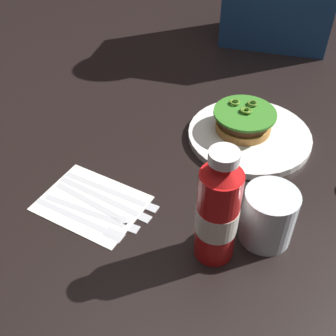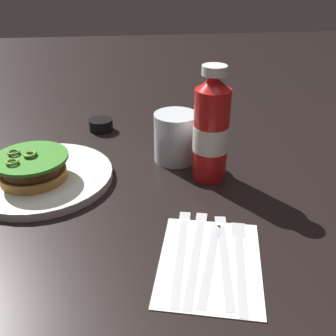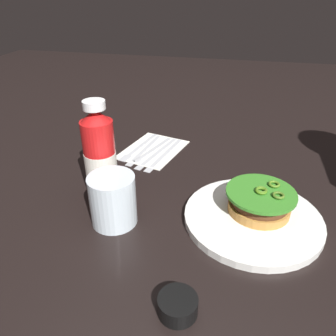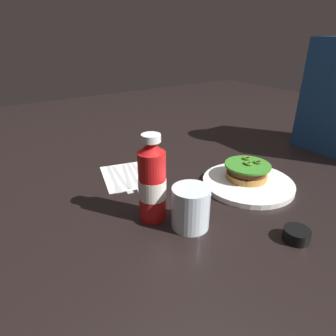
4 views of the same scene
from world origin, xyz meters
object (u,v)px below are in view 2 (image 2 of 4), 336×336
ketchup_bottle (211,130)px  condiment_cup (101,125)px  fork_utensil (240,254)px  steak_knife (224,249)px  spoon_utensil (212,247)px  napkin (210,262)px  table_knife (197,247)px  burger_sandwich (32,167)px  dinner_plate (42,177)px  water_glass (176,137)px  butter_knife (181,245)px

ketchup_bottle → condiment_cup: bearing=40.7°
fork_utensil → steak_knife: size_ratio=0.96×
condiment_cup → spoon_utensil: condiment_cup is taller
steak_knife → napkin: bearing=128.6°
ketchup_bottle → fork_utensil: bearing=179.7°
condiment_cup → table_knife: size_ratio=0.29×
condiment_cup → fork_utensil: size_ratio=0.31×
ketchup_bottle → fork_utensil: 0.25m
burger_sandwich → fork_utensil: 0.41m
dinner_plate → water_glass: 0.28m
table_knife → butter_knife: same height
fork_utensil → spoon_utensil: (0.02, 0.04, 0.00)m
ketchup_bottle → water_glass: 0.11m
water_glass → spoon_utensil: 0.30m
dinner_plate → burger_sandwich: 0.04m
dinner_plate → napkin: 0.38m
ketchup_bottle → spoon_utensil: ketchup_bottle is taller
water_glass → fork_utensil: size_ratio=0.54×
burger_sandwich → ketchup_bottle: (-0.00, -0.33, 0.06)m
burger_sandwich → table_knife: size_ratio=0.66×
ketchup_bottle → butter_knife: ketchup_bottle is taller
fork_utensil → butter_knife: bearing=71.1°
butter_knife → water_glass: bearing=-5.6°
water_glass → spoon_utensil: water_glass is taller
table_knife → napkin: bearing=-156.1°
condiment_cup → table_knife: condiment_cup is taller
napkin → butter_knife: 0.05m
ketchup_bottle → water_glass: size_ratio=2.14×
dinner_plate → butter_knife: size_ratio=1.31×
dinner_plate → burger_sandwich: bearing=148.9°
water_glass → table_knife: bearing=178.9°
condiment_cup → burger_sandwich: bearing=155.5°
dinner_plate → napkin: (-0.26, -0.27, -0.01)m
spoon_utensil → ketchup_bottle: bearing=-10.1°
water_glass → condiment_cup: bearing=43.1°
burger_sandwich → table_knife: (-0.21, -0.27, -0.03)m
dinner_plate → ketchup_bottle: (-0.02, -0.32, 0.09)m
napkin → spoon_utensil: size_ratio=1.09×
dinner_plate → butter_knife: 0.33m
napkin → fork_utensil: size_ratio=1.00×
condiment_cup → napkin: condiment_cup is taller
dinner_plate → table_knife: size_ratio=1.31×
spoon_utensil → table_knife: 0.02m
ketchup_bottle → spoon_utensil: bearing=169.9°
dinner_plate → spoon_utensil: 0.37m
table_knife → butter_knife: (0.01, 0.02, 0.00)m
napkin → spoon_utensil: 0.03m
burger_sandwich → dinner_plate: bearing=-31.1°
fork_utensil → steak_knife: (0.01, 0.02, 0.00)m
burger_sandwich → napkin: (-0.24, -0.28, -0.04)m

